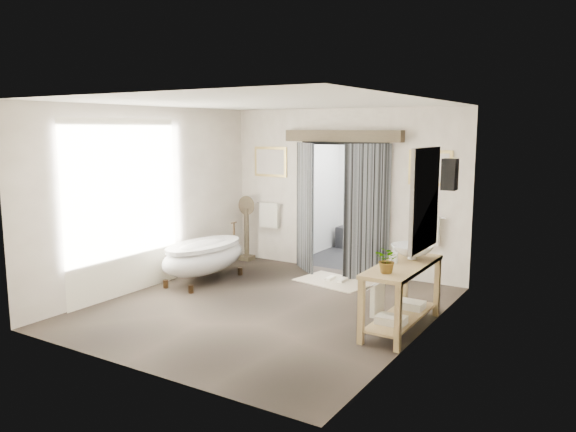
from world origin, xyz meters
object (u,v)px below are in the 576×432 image
object	(u,v)px
rug	(334,281)
clawfoot_tub	(204,256)
vanity	(400,291)
basin	(412,252)

from	to	relation	value
rug	clawfoot_tub	bearing A→B (deg)	-149.42
vanity	basin	size ratio (longest dim) A/B	2.89
clawfoot_tub	vanity	bearing A→B (deg)	-7.09
vanity	rug	distance (m)	2.38
rug	basin	xyz separation A→B (m)	(1.74, -1.20, 0.94)
vanity	rug	size ratio (longest dim) A/B	1.33
clawfoot_tub	rug	xyz separation A→B (m)	(1.88, 1.11, -0.43)
rug	basin	size ratio (longest dim) A/B	2.16
rug	basin	bearing A→B (deg)	-34.50
vanity	basin	bearing A→B (deg)	87.53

